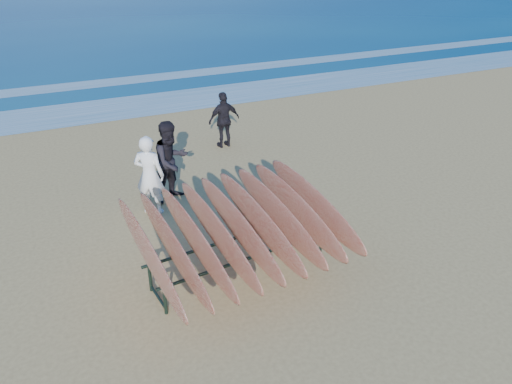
# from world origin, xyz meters

# --- Properties ---
(ground) EXTENTS (120.00, 120.00, 0.00)m
(ground) POSITION_xyz_m (0.00, 0.00, 0.00)
(ground) COLOR tan
(ground) RESTS_ON ground
(foam_near) EXTENTS (160.00, 160.00, 0.00)m
(foam_near) POSITION_xyz_m (0.00, 10.00, 0.01)
(foam_near) COLOR white
(foam_near) RESTS_ON ground
(foam_far) EXTENTS (160.00, 160.00, 0.00)m
(foam_far) POSITION_xyz_m (0.00, 13.50, 0.01)
(foam_far) COLOR white
(foam_far) RESTS_ON ground
(surfboard_rack) EXTENTS (3.47, 3.27, 1.49)m
(surfboard_rack) POSITION_xyz_m (-0.76, -0.18, 0.92)
(surfboard_rack) COLOR #1C2D24
(surfboard_rack) RESTS_ON ground
(person_white) EXTENTS (0.74, 0.69, 1.70)m
(person_white) POSITION_xyz_m (-1.58, 2.56, 0.85)
(person_white) COLOR white
(person_white) RESTS_ON ground
(person_dark_a) EXTENTS (1.06, 0.96, 1.78)m
(person_dark_a) POSITION_xyz_m (-1.00, 2.98, 0.89)
(person_dark_a) COLOR black
(person_dark_a) RESTS_ON ground
(person_dark_b) EXTENTS (0.92, 0.45, 1.52)m
(person_dark_b) POSITION_xyz_m (1.14, 5.35, 0.76)
(person_dark_b) COLOR black
(person_dark_b) RESTS_ON ground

